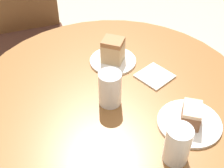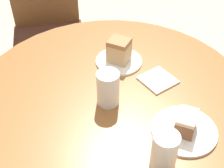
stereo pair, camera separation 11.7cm
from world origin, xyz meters
TOP-DOWN VIEW (x-y plane):
  - table at (0.00, 0.00)m, footprint 1.09×1.09m
  - chair at (-0.10, 0.89)m, footprint 0.49×0.47m
  - plate_near at (0.16, -0.27)m, footprint 0.22×0.22m
  - plate_far at (0.09, 0.17)m, footprint 0.20×0.20m
  - cake_slice_near at (0.16, -0.27)m, footprint 0.10×0.11m
  - cake_slice_far at (0.09, 0.17)m, footprint 0.12×0.12m
  - glass_lemonade at (-0.03, -0.05)m, footprint 0.08×0.08m
  - glass_water at (0.03, -0.36)m, footprint 0.08×0.08m
  - napkin_stack at (0.19, -0.00)m, footprint 0.15×0.15m

SIDE VIEW (x-z plane):
  - chair at x=-0.10m, z-range 0.04..0.93m
  - table at x=0.00m, z-range 0.17..0.89m
  - napkin_stack at x=0.19m, z-range 0.72..0.73m
  - plate_near at x=0.16m, z-range 0.72..0.73m
  - plate_far at x=0.09m, z-range 0.72..0.73m
  - cake_slice_near at x=0.16m, z-range 0.73..0.80m
  - glass_lemonade at x=-0.03m, z-range 0.71..0.84m
  - glass_water at x=0.03m, z-range 0.71..0.84m
  - cake_slice_far at x=0.09m, z-range 0.73..0.83m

